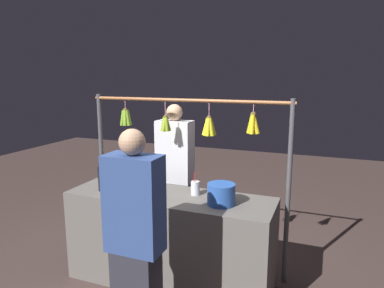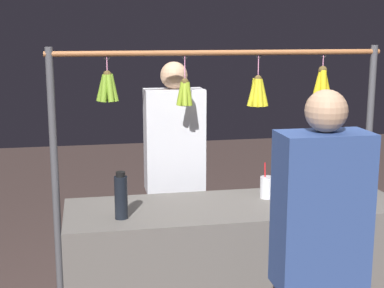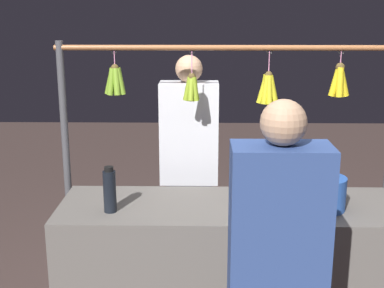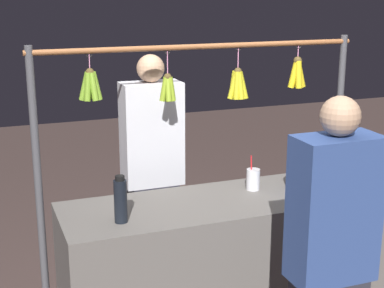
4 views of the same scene
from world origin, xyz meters
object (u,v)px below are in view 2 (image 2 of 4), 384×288
at_px(drink_cup, 267,187).
at_px(water_bottle, 121,196).
at_px(customer_person, 318,278).
at_px(vendor_person, 175,185).
at_px(blue_bucket, 324,187).

bearing_deg(drink_cup, water_bottle, 13.56).
distance_m(water_bottle, drink_cup, 0.87).
distance_m(drink_cup, customer_person, 0.93).
bearing_deg(drink_cup, customer_person, 85.30).
height_order(water_bottle, customer_person, customer_person).
bearing_deg(vendor_person, water_bottle, 62.41).
relative_size(drink_cup, customer_person, 0.13).
relative_size(vendor_person, customer_person, 1.02).
relative_size(water_bottle, drink_cup, 1.19).
relative_size(blue_bucket, customer_person, 0.15).
bearing_deg(blue_bucket, drink_cup, -26.98).
xyz_separation_m(vendor_person, customer_person, (-0.37, 1.48, -0.02)).
bearing_deg(blue_bucket, vendor_person, -43.77).
bearing_deg(vendor_person, customer_person, 104.18).
distance_m(water_bottle, blue_bucket, 1.13).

